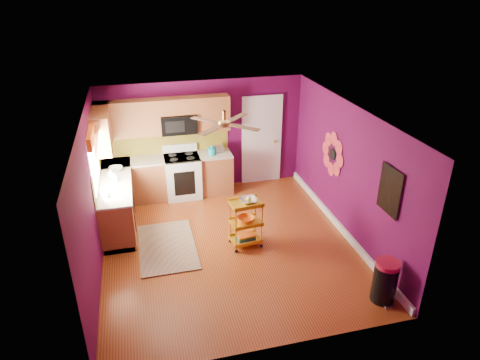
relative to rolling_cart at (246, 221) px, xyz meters
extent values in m
plane|color=maroon|center=(-0.31, 0.07, -0.51)|extent=(5.00, 5.00, 0.00)
cube|color=#4F093D|center=(-0.31, 2.57, 0.74)|extent=(4.50, 0.04, 2.50)
cube|color=#4F093D|center=(-0.31, -2.43, 0.74)|extent=(4.50, 0.04, 2.50)
cube|color=#4F093D|center=(-2.56, 0.07, 0.74)|extent=(0.04, 5.00, 2.50)
cube|color=#4F093D|center=(1.94, 0.07, 0.74)|extent=(0.04, 5.00, 2.50)
cube|color=silver|center=(-0.31, 0.07, 1.99)|extent=(4.50, 5.00, 0.04)
cube|color=white|center=(1.91, 0.07, -0.44)|extent=(0.05, 4.90, 0.14)
cube|color=brown|center=(-2.26, 1.42, -0.06)|extent=(0.60, 2.30, 0.90)
cube|color=brown|center=(-1.16, 2.27, -0.06)|extent=(2.80, 0.60, 0.90)
cube|color=beige|center=(-2.26, 1.42, 0.41)|extent=(0.63, 2.30, 0.04)
cube|color=beige|center=(-1.16, 2.27, 0.41)|extent=(2.80, 0.63, 0.04)
cube|color=black|center=(-2.26, 1.42, -0.46)|extent=(0.54, 2.30, 0.10)
cube|color=black|center=(-1.16, 2.27, -0.46)|extent=(2.80, 0.54, 0.10)
cube|color=white|center=(-0.86, 2.24, -0.05)|extent=(0.76, 0.66, 0.92)
cube|color=black|center=(-0.86, 2.24, 0.42)|extent=(0.76, 0.62, 0.03)
cube|color=white|center=(-0.86, 2.52, 0.53)|extent=(0.76, 0.06, 0.18)
cube|color=black|center=(-0.86, 1.92, -0.06)|extent=(0.45, 0.02, 0.55)
cube|color=brown|center=(-1.90, 2.41, 1.32)|extent=(1.32, 0.33, 0.75)
cube|color=brown|center=(-0.12, 2.41, 1.32)|extent=(0.72, 0.33, 0.75)
cube|color=brown|center=(-0.86, 2.41, 1.52)|extent=(0.76, 0.33, 0.34)
cube|color=brown|center=(-2.40, 1.92, 1.32)|extent=(0.33, 1.30, 0.75)
cube|color=black|center=(-0.86, 2.37, 1.14)|extent=(0.76, 0.38, 0.40)
cube|color=brown|center=(-1.16, 2.56, 0.69)|extent=(2.80, 0.01, 0.51)
cube|color=brown|center=(-2.55, 1.42, 0.69)|extent=(0.01, 2.30, 0.51)
cube|color=white|center=(-2.54, 1.12, 1.04)|extent=(0.03, 1.20, 1.00)
cube|color=orange|center=(-2.51, 1.12, 1.51)|extent=(0.08, 1.35, 0.22)
cube|color=white|center=(1.04, 2.55, 0.52)|extent=(0.85, 0.04, 2.05)
cube|color=white|center=(1.04, 2.53, 0.52)|extent=(0.95, 0.02, 2.15)
sphere|color=#BF8C3F|center=(1.36, 2.49, 0.49)|extent=(0.07, 0.07, 0.07)
cylinder|color=black|center=(1.92, 0.67, 0.84)|extent=(0.01, 0.24, 0.24)
cube|color=teal|center=(1.92, -1.33, 1.04)|extent=(0.03, 0.52, 0.72)
cube|color=black|center=(1.90, -1.33, 1.04)|extent=(0.01, 0.56, 0.76)
cylinder|color=#BF8C3F|center=(-0.31, 0.27, 1.91)|extent=(0.06, 0.06, 0.16)
cylinder|color=#BF8C3F|center=(-0.31, 0.27, 1.77)|extent=(0.20, 0.20, 0.08)
cube|color=#4C2D19|center=(-0.04, 0.54, 1.77)|extent=(0.47, 0.47, 0.01)
cube|color=#4C2D19|center=(-0.58, 0.54, 1.77)|extent=(0.47, 0.47, 0.01)
cube|color=#4C2D19|center=(-0.58, 0.01, 1.77)|extent=(0.47, 0.47, 0.01)
cube|color=#4C2D19|center=(-0.04, 0.01, 1.77)|extent=(0.47, 0.47, 0.01)
cube|color=#321B10|center=(-1.42, 0.28, -0.50)|extent=(1.02, 1.65, 0.02)
cylinder|color=gold|center=(-0.23, -0.19, -0.05)|extent=(0.02, 0.02, 0.85)
cylinder|color=gold|center=(0.25, -0.15, -0.05)|extent=(0.02, 0.02, 0.85)
cylinder|color=gold|center=(-0.27, 0.14, -0.05)|extent=(0.02, 0.02, 0.85)
cylinder|color=gold|center=(0.22, 0.19, -0.05)|extent=(0.02, 0.02, 0.85)
sphere|color=black|center=(-0.23, -0.19, -0.48)|extent=(0.06, 0.06, 0.06)
sphere|color=black|center=(0.25, -0.15, -0.48)|extent=(0.06, 0.06, 0.06)
sphere|color=black|center=(-0.27, 0.14, -0.48)|extent=(0.06, 0.06, 0.06)
sphere|color=black|center=(0.22, 0.19, -0.48)|extent=(0.06, 0.06, 0.06)
cube|color=gold|center=(-0.01, 0.00, 0.36)|extent=(0.58, 0.45, 0.03)
cube|color=gold|center=(-0.01, 0.00, -0.03)|extent=(0.58, 0.45, 0.03)
cube|color=gold|center=(-0.01, 0.00, -0.39)|extent=(0.58, 0.45, 0.03)
imported|color=beige|center=(0.04, 0.00, 0.41)|extent=(0.33, 0.33, 0.07)
sphere|color=yellow|center=(0.04, 0.00, 0.43)|extent=(0.10, 0.10, 0.10)
imported|color=orange|center=(-0.01, 0.00, 0.03)|extent=(0.34, 0.34, 0.10)
cube|color=navy|center=(-0.01, 0.00, -0.36)|extent=(0.34, 0.27, 0.04)
cube|color=#267233|center=(-0.01, 0.00, -0.32)|extent=(0.34, 0.27, 0.03)
cube|color=orange|center=(-0.01, 0.00, -0.29)|extent=(0.34, 0.27, 0.03)
cylinder|color=black|center=(1.65, -1.93, -0.20)|extent=(0.41, 0.41, 0.62)
cylinder|color=#BB1A3C|center=(1.65, -1.93, 0.15)|extent=(0.36, 0.36, 0.07)
cube|color=beige|center=(1.65, -2.12, -0.49)|extent=(0.13, 0.08, 0.03)
cylinder|color=teal|center=(-0.19, 2.20, 0.51)|extent=(0.18, 0.18, 0.16)
sphere|color=teal|center=(-0.19, 2.20, 0.61)|extent=(0.06, 0.06, 0.06)
cube|color=beige|center=(-0.04, 2.32, 0.52)|extent=(0.22, 0.15, 0.18)
imported|color=#EA3F72|center=(-2.24, 1.33, 0.52)|extent=(0.08, 0.08, 0.17)
imported|color=white|center=(-2.32, 1.52, 0.52)|extent=(0.14, 0.14, 0.18)
imported|color=white|center=(-2.24, 1.86, 0.46)|extent=(0.27, 0.27, 0.07)
imported|color=white|center=(-2.38, 0.72, 0.47)|extent=(0.11, 0.11, 0.09)
camera|label=1|loc=(-1.71, -6.38, 4.01)|focal=32.00mm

